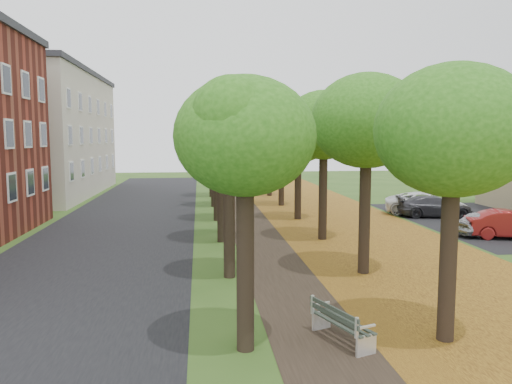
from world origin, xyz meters
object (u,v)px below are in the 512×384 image
object	(u,v)px
car_silver	(489,223)
car_grey	(435,207)
car_white	(427,204)
bench	(340,323)
car_red	(512,225)

from	to	relation	value
car_silver	car_grey	bearing A→B (deg)	-10.63
car_silver	car_white	distance (m)	6.84
bench	car_grey	size ratio (longest dim) A/B	0.44
car_silver	car_grey	size ratio (longest dim) A/B	0.82
car_red	car_white	xyz separation A→B (m)	(-0.66, 7.62, 0.03)
car_red	car_white	distance (m)	7.65
car_silver	car_white	xyz separation A→B (m)	(0.00, 6.84, 0.08)
car_silver	car_red	xyz separation A→B (m)	(0.66, -0.78, 0.06)
bench	car_silver	distance (m)	16.06
bench	car_red	bearing A→B (deg)	-67.26
bench	car_red	size ratio (longest dim) A/B	0.48
car_grey	bench	bearing A→B (deg)	159.17
car_white	car_grey	bearing A→B (deg)	-154.68
bench	car_grey	distance (m)	20.77
bench	car_silver	world-z (taller)	car_silver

